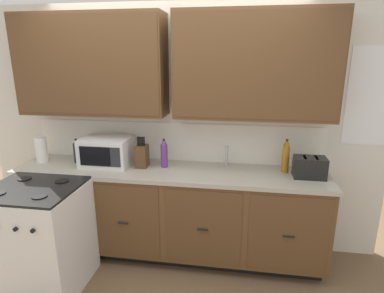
{
  "coord_description": "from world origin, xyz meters",
  "views": [
    {
      "loc": [
        0.68,
        -2.54,
        1.98
      ],
      "look_at": [
        0.23,
        0.27,
        1.18
      ],
      "focal_mm": 29.7,
      "sensor_mm": 36.0,
      "label": 1
    }
  ],
  "objects_px": {
    "bottle_violet": "(164,153)",
    "microwave": "(107,151)",
    "toaster": "(310,167)",
    "paper_towel_roll": "(41,150)",
    "stove_range": "(39,237)",
    "bottle_amber": "(286,156)",
    "knife_block": "(142,156)",
    "bottle_dark": "(77,151)"
  },
  "relations": [
    {
      "from": "bottle_violet",
      "to": "microwave",
      "type": "bearing_deg",
      "value": -177.95
    },
    {
      "from": "toaster",
      "to": "paper_towel_roll",
      "type": "xyz_separation_m",
      "value": [
        -2.66,
        0.04,
        0.03
      ]
    },
    {
      "from": "stove_range",
      "to": "paper_towel_roll",
      "type": "relative_size",
      "value": 3.65
    },
    {
      "from": "microwave",
      "to": "paper_towel_roll",
      "type": "bearing_deg",
      "value": -178.58
    },
    {
      "from": "stove_range",
      "to": "paper_towel_roll",
      "type": "height_order",
      "value": "paper_towel_roll"
    },
    {
      "from": "paper_towel_roll",
      "to": "bottle_amber",
      "type": "relative_size",
      "value": 0.81
    },
    {
      "from": "stove_range",
      "to": "bottle_violet",
      "type": "height_order",
      "value": "bottle_violet"
    },
    {
      "from": "microwave",
      "to": "stove_range",
      "type": "bearing_deg",
      "value": -119.07
    },
    {
      "from": "toaster",
      "to": "knife_block",
      "type": "height_order",
      "value": "knife_block"
    },
    {
      "from": "microwave",
      "to": "knife_block",
      "type": "relative_size",
      "value": 1.55
    },
    {
      "from": "knife_block",
      "to": "bottle_violet",
      "type": "bearing_deg",
      "value": 9.11
    },
    {
      "from": "paper_towel_roll",
      "to": "stove_range",
      "type": "bearing_deg",
      "value": -63.37
    },
    {
      "from": "paper_towel_roll",
      "to": "bottle_amber",
      "type": "distance_m",
      "value": 2.46
    },
    {
      "from": "knife_block",
      "to": "bottle_violet",
      "type": "height_order",
      "value": "knife_block"
    },
    {
      "from": "paper_towel_roll",
      "to": "bottle_violet",
      "type": "relative_size",
      "value": 0.91
    },
    {
      "from": "knife_block",
      "to": "bottle_dark",
      "type": "distance_m",
      "value": 0.71
    },
    {
      "from": "knife_block",
      "to": "stove_range",
      "type": "bearing_deg",
      "value": -138.38
    },
    {
      "from": "microwave",
      "to": "toaster",
      "type": "xyz_separation_m",
      "value": [
        1.95,
        -0.05,
        -0.04
      ]
    },
    {
      "from": "microwave",
      "to": "bottle_dark",
      "type": "distance_m",
      "value": 0.33
    },
    {
      "from": "toaster",
      "to": "knife_block",
      "type": "bearing_deg",
      "value": 178.54
    },
    {
      "from": "microwave",
      "to": "knife_block",
      "type": "xyz_separation_m",
      "value": [
        0.37,
        -0.01,
        -0.02
      ]
    },
    {
      "from": "stove_range",
      "to": "toaster",
      "type": "bearing_deg",
      "value": 15.0
    },
    {
      "from": "paper_towel_roll",
      "to": "bottle_dark",
      "type": "height_order",
      "value": "paper_towel_roll"
    },
    {
      "from": "toaster",
      "to": "knife_block",
      "type": "xyz_separation_m",
      "value": [
        -1.58,
        0.04,
        0.02
      ]
    },
    {
      "from": "bottle_dark",
      "to": "bottle_violet",
      "type": "bearing_deg",
      "value": 0.31
    },
    {
      "from": "stove_range",
      "to": "microwave",
      "type": "relative_size",
      "value": 1.98
    },
    {
      "from": "toaster",
      "to": "paper_towel_roll",
      "type": "relative_size",
      "value": 1.08
    },
    {
      "from": "bottle_amber",
      "to": "stove_range",
      "type": "bearing_deg",
      "value": -161.06
    },
    {
      "from": "paper_towel_roll",
      "to": "bottle_dark",
      "type": "xyz_separation_m",
      "value": [
        0.37,
        0.03,
        -0.01
      ]
    },
    {
      "from": "bottle_violet",
      "to": "bottle_amber",
      "type": "height_order",
      "value": "bottle_amber"
    },
    {
      "from": "stove_range",
      "to": "bottle_amber",
      "type": "bearing_deg",
      "value": 18.94
    },
    {
      "from": "toaster",
      "to": "bottle_amber",
      "type": "distance_m",
      "value": 0.23
    },
    {
      "from": "microwave",
      "to": "bottle_violet",
      "type": "height_order",
      "value": "bottle_violet"
    },
    {
      "from": "paper_towel_roll",
      "to": "bottle_dark",
      "type": "relative_size",
      "value": 1.03
    },
    {
      "from": "bottle_violet",
      "to": "bottle_amber",
      "type": "bearing_deg",
      "value": 1.54
    },
    {
      "from": "knife_block",
      "to": "bottle_dark",
      "type": "relative_size",
      "value": 1.23
    },
    {
      "from": "toaster",
      "to": "bottle_violet",
      "type": "bearing_deg",
      "value": 176.86
    },
    {
      "from": "knife_block",
      "to": "bottle_dark",
      "type": "height_order",
      "value": "knife_block"
    },
    {
      "from": "toaster",
      "to": "bottle_violet",
      "type": "relative_size",
      "value": 0.98
    },
    {
      "from": "stove_range",
      "to": "bottle_violet",
      "type": "xyz_separation_m",
      "value": [
        0.96,
        0.7,
        0.6
      ]
    },
    {
      "from": "toaster",
      "to": "bottle_dark",
      "type": "distance_m",
      "value": 2.29
    },
    {
      "from": "bottle_violet",
      "to": "bottle_amber",
      "type": "distance_m",
      "value": 1.16
    }
  ]
}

